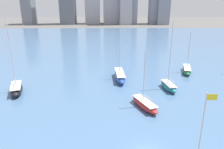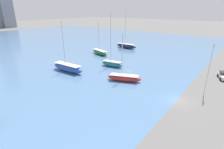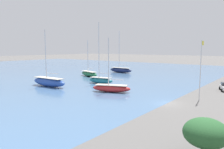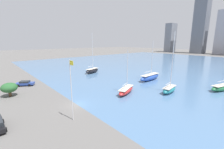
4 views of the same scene
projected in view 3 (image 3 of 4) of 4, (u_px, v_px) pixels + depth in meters
The scene contains 8 objects.
ground_plane at pixel (167, 103), 35.50m from camera, with size 500.00×500.00×0.00m, color #605E5B.
flag_pole at pixel (201, 68), 36.78m from camera, with size 1.24×0.14×10.27m.
yard_shrub at pixel (206, 133), 17.40m from camera, with size 3.57×3.57×3.34m.
sailboat_navy at pixel (121, 70), 80.64m from camera, with size 2.38×9.52×15.16m.
sailboat_teal at pixel (101, 80), 55.53m from camera, with size 3.19×7.02×15.38m.
sailboat_blue at pixel (49, 82), 51.21m from camera, with size 3.01×10.60×13.23m.
sailboat_green at pixel (89, 74), 69.75m from camera, with size 4.55×9.02×11.43m.
sailboat_red at pixel (111, 88), 44.66m from camera, with size 5.13×8.19×11.04m.
Camera 3 is at (-32.91, -14.21, 8.86)m, focal length 35.00 mm.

